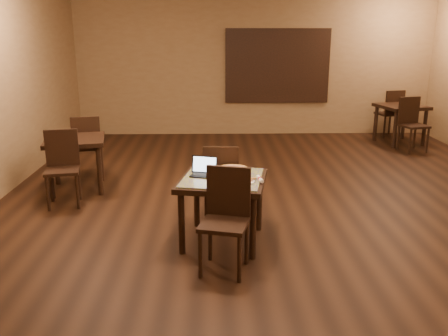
{
  "coord_description": "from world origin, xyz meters",
  "views": [
    {
      "loc": [
        -0.96,
        -5.85,
        2.31
      ],
      "look_at": [
        -0.84,
        -0.81,
        0.85
      ],
      "focal_mm": 38.0,
      "sensor_mm": 36.0,
      "label": 1
    }
  ],
  "objects_px": {
    "tiled_table": "(223,186)",
    "other_table_b_chair_near": "(62,163)",
    "other_table_b": "(75,147)",
    "other_table_a": "(401,112)",
    "laptop": "(204,170)",
    "chair_main_near": "(226,213)",
    "pizza_pan": "(233,171)",
    "other_table_a_chair_near": "(411,121)",
    "other_table_a_chair_far": "(391,111)",
    "other_table_b_chair_far": "(87,143)",
    "chair_main_far": "(221,178)"
  },
  "relations": [
    {
      "from": "chair_main_near",
      "to": "other_table_a",
      "type": "bearing_deg",
      "value": 69.06
    },
    {
      "from": "pizza_pan",
      "to": "other_table_a_chair_near",
      "type": "xyz_separation_m",
      "value": [
        3.71,
        3.96,
        -0.17
      ]
    },
    {
      "from": "pizza_pan",
      "to": "other_table_a_chair_far",
      "type": "relative_size",
      "value": 0.34
    },
    {
      "from": "pizza_pan",
      "to": "other_table_b_chair_near",
      "type": "height_order",
      "value": "other_table_b_chair_near"
    },
    {
      "from": "other_table_a_chair_near",
      "to": "other_table_b_chair_far",
      "type": "bearing_deg",
      "value": -177.88
    },
    {
      "from": "pizza_pan",
      "to": "tiled_table",
      "type": "bearing_deg",
      "value": -116.57
    },
    {
      "from": "tiled_table",
      "to": "chair_main_near",
      "type": "bearing_deg",
      "value": -77.63
    },
    {
      "from": "other_table_a_chair_near",
      "to": "other_table_a_chair_far",
      "type": "bearing_deg",
      "value": 74.12
    },
    {
      "from": "other_table_a_chair_far",
      "to": "other_table_b",
      "type": "bearing_deg",
      "value": 16.62
    },
    {
      "from": "other_table_a_chair_near",
      "to": "other_table_a_chair_far",
      "type": "xyz_separation_m",
      "value": [
        0.04,
        1.24,
        0.0
      ]
    },
    {
      "from": "tiled_table",
      "to": "laptop",
      "type": "distance_m",
      "value": 0.27
    },
    {
      "from": "chair_main_far",
      "to": "other_table_b_chair_far",
      "type": "bearing_deg",
      "value": -38.31
    },
    {
      "from": "other_table_a",
      "to": "other_table_b_chair_far",
      "type": "distance_m",
      "value": 6.42
    },
    {
      "from": "tiled_table",
      "to": "pizza_pan",
      "type": "xyz_separation_m",
      "value": [
        0.12,
        0.24,
        0.11
      ]
    },
    {
      "from": "other_table_a_chair_near",
      "to": "other_table_b",
      "type": "height_order",
      "value": "other_table_a_chair_near"
    },
    {
      "from": "laptop",
      "to": "other_table_b",
      "type": "height_order",
      "value": "laptop"
    },
    {
      "from": "other_table_a_chair_near",
      "to": "other_table_b_chair_near",
      "type": "distance_m",
      "value": 6.66
    },
    {
      "from": "other_table_b",
      "to": "other_table_b_chair_near",
      "type": "distance_m",
      "value": 0.6
    },
    {
      "from": "other_table_b_chair_near",
      "to": "chair_main_far",
      "type": "bearing_deg",
      "value": -28.87
    },
    {
      "from": "laptop",
      "to": "other_table_a",
      "type": "height_order",
      "value": "laptop"
    },
    {
      "from": "tiled_table",
      "to": "other_table_b_chair_near",
      "type": "relative_size",
      "value": 1.05
    },
    {
      "from": "chair_main_near",
      "to": "laptop",
      "type": "relative_size",
      "value": 3.07
    },
    {
      "from": "laptop",
      "to": "other_table_b_chair_near",
      "type": "relative_size",
      "value": 0.33
    },
    {
      "from": "laptop",
      "to": "chair_main_far",
      "type": "bearing_deg",
      "value": 85.04
    },
    {
      "from": "other_table_a_chair_near",
      "to": "other_table_a_chair_far",
      "type": "height_order",
      "value": "same"
    },
    {
      "from": "laptop",
      "to": "pizza_pan",
      "type": "relative_size",
      "value": 0.92
    },
    {
      "from": "chair_main_far",
      "to": "other_table_a",
      "type": "distance_m",
      "value": 5.71
    },
    {
      "from": "other_table_a",
      "to": "laptop",
      "type": "bearing_deg",
      "value": -144.49
    },
    {
      "from": "tiled_table",
      "to": "other_table_b_chair_near",
      "type": "xyz_separation_m",
      "value": [
        -2.16,
        1.3,
        -0.08
      ]
    },
    {
      "from": "chair_main_far",
      "to": "other_table_b_chair_near",
      "type": "relative_size",
      "value": 0.97
    },
    {
      "from": "laptop",
      "to": "other_table_a_chair_far",
      "type": "height_order",
      "value": "other_table_a_chair_far"
    },
    {
      "from": "tiled_table",
      "to": "other_table_a",
      "type": "height_order",
      "value": "other_table_a"
    },
    {
      "from": "tiled_table",
      "to": "chair_main_near",
      "type": "height_order",
      "value": "chair_main_near"
    },
    {
      "from": "other_table_b",
      "to": "other_table_b_chair_near",
      "type": "height_order",
      "value": "other_table_b_chair_near"
    },
    {
      "from": "other_table_a_chair_near",
      "to": "other_table_a_chair_far",
      "type": "distance_m",
      "value": 1.24
    },
    {
      "from": "pizza_pan",
      "to": "other_table_a",
      "type": "height_order",
      "value": "other_table_a"
    },
    {
      "from": "other_table_b_chair_near",
      "to": "other_table_a_chair_near",
      "type": "bearing_deg",
      "value": 14.59
    },
    {
      "from": "chair_main_far",
      "to": "pizza_pan",
      "type": "relative_size",
      "value": 2.71
    },
    {
      "from": "other_table_a_chair_near",
      "to": "other_table_b_chair_far",
      "type": "height_order",
      "value": "other_table_a_chair_near"
    },
    {
      "from": "chair_main_far",
      "to": "pizza_pan",
      "type": "distance_m",
      "value": 0.45
    },
    {
      "from": "other_table_b",
      "to": "other_table_b_chair_near",
      "type": "bearing_deg",
      "value": -102.86
    },
    {
      "from": "other_table_b",
      "to": "other_table_b_chair_far",
      "type": "xyz_separation_m",
      "value": [
        0.02,
        0.6,
        -0.08
      ]
    },
    {
      "from": "chair_main_near",
      "to": "pizza_pan",
      "type": "height_order",
      "value": "chair_main_near"
    },
    {
      "from": "chair_main_near",
      "to": "other_table_a_chair_far",
      "type": "relative_size",
      "value": 0.97
    },
    {
      "from": "other_table_b_chair_far",
      "to": "other_table_b",
      "type": "bearing_deg",
      "value": 77.14
    },
    {
      "from": "laptop",
      "to": "other_table_b_chair_far",
      "type": "xyz_separation_m",
      "value": [
        -1.93,
        2.4,
        -0.24
      ]
    },
    {
      "from": "laptop",
      "to": "other_table_a_chair_near",
      "type": "height_order",
      "value": "other_table_a_chair_near"
    },
    {
      "from": "chair_main_near",
      "to": "laptop",
      "type": "xyz_separation_m",
      "value": [
        -0.22,
        0.71,
        0.23
      ]
    },
    {
      "from": "chair_main_far",
      "to": "other_table_b_chair_far",
      "type": "distance_m",
      "value": 2.84
    },
    {
      "from": "chair_main_far",
      "to": "other_table_b",
      "type": "relative_size",
      "value": 1.0
    }
  ]
}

